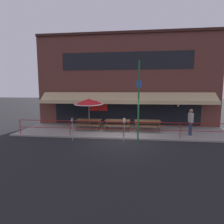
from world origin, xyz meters
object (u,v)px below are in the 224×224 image
(picnic_table_right, at_px, (147,123))
(street_sign_pole, at_px, (139,101))
(picnic_table_left, at_px, (89,122))
(parking_meter_far, at_px, (124,123))
(patio_umbrella_left, at_px, (89,102))
(parking_meter_near, at_px, (72,122))
(picnic_table_centre, at_px, (118,122))
(pedestrian_walking, at_px, (191,121))

(picnic_table_right, relative_size, street_sign_pole, 0.39)
(picnic_table_left, xyz_separation_m, parking_meter_far, (2.71, -2.52, 0.44))
(picnic_table_right, distance_m, patio_umbrella_left, 4.51)
(patio_umbrella_left, relative_size, parking_meter_near, 1.67)
(parking_meter_near, relative_size, street_sign_pole, 0.31)
(patio_umbrella_left, height_order, street_sign_pole, street_sign_pole)
(picnic_table_left, xyz_separation_m, patio_umbrella_left, (-0.00, 0.09, 1.47))
(parking_meter_far, relative_size, street_sign_pole, 0.31)
(picnic_table_right, height_order, parking_meter_near, parking_meter_near)
(patio_umbrella_left, bearing_deg, picnic_table_right, -0.81)
(picnic_table_left, height_order, picnic_table_right, same)
(parking_meter_near, xyz_separation_m, street_sign_pole, (3.88, 0.08, 1.24))
(picnic_table_centre, bearing_deg, parking_meter_near, -133.81)
(patio_umbrella_left, height_order, parking_meter_far, patio_umbrella_left)
(patio_umbrella_left, bearing_deg, parking_meter_near, -97.91)
(patio_umbrella_left, bearing_deg, picnic_table_left, -90.00)
(parking_meter_far, xyz_separation_m, street_sign_pole, (0.80, 0.03, 1.24))
(pedestrian_walking, xyz_separation_m, parking_meter_far, (-4.23, -1.68, 0.09))
(picnic_table_right, bearing_deg, parking_meter_far, -121.22)
(parking_meter_far, bearing_deg, picnic_table_left, 137.06)
(picnic_table_centre, bearing_deg, picnic_table_right, -0.06)
(pedestrian_walking, xyz_separation_m, parking_meter_near, (-7.31, -1.73, 0.09))
(pedestrian_walking, bearing_deg, picnic_table_left, 173.05)
(pedestrian_walking, relative_size, parking_meter_far, 1.20)
(pedestrian_walking, relative_size, parking_meter_near, 1.20)
(picnic_table_centre, distance_m, parking_meter_far, 2.66)
(parking_meter_near, bearing_deg, patio_umbrella_left, 82.09)
(picnic_table_left, distance_m, picnic_table_right, 4.26)
(picnic_table_left, height_order, parking_meter_near, parking_meter_near)
(parking_meter_near, bearing_deg, picnic_table_centre, 46.19)
(picnic_table_left, xyz_separation_m, picnic_table_right, (4.26, 0.03, 0.00))
(picnic_table_right, bearing_deg, street_sign_pole, -106.46)
(pedestrian_walking, bearing_deg, patio_umbrella_left, 172.32)
(picnic_table_left, bearing_deg, pedestrian_walking, -6.95)
(street_sign_pole, bearing_deg, picnic_table_left, 144.61)
(picnic_table_left, relative_size, street_sign_pole, 0.39)
(picnic_table_right, bearing_deg, picnic_table_left, -179.60)
(picnic_table_centre, relative_size, parking_meter_far, 1.27)
(parking_meter_far, bearing_deg, patio_umbrella_left, 136.06)
(picnic_table_centre, distance_m, street_sign_pole, 3.34)
(pedestrian_walking, distance_m, parking_meter_near, 7.51)
(street_sign_pole, bearing_deg, picnic_table_right, 73.54)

